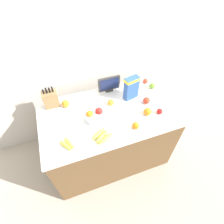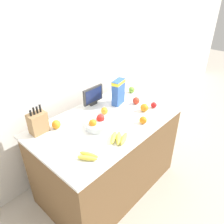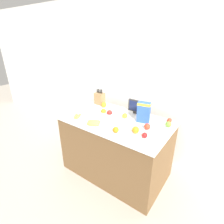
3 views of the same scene
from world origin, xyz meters
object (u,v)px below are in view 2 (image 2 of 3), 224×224
at_px(fruit_bowl, 98,124).
at_px(apple_rear, 154,105).
at_px(apple_near_bananas, 136,101).
at_px(apple_leftmost, 122,88).
at_px(orange_front_left, 143,120).
at_px(orange_mid_left, 144,108).
at_px(cereal_box, 118,91).
at_px(orange_front_right, 104,111).
at_px(banana_bunch_right, 119,138).
at_px(small_monitor, 93,95).
at_px(orange_back_center, 56,124).
at_px(knife_block, 38,123).
at_px(apple_rightmost, 132,90).
at_px(banana_bunch_left, 88,156).

distance_m(fruit_bowl, apple_rear, 0.71).
bearing_deg(apple_near_bananas, apple_leftmost, 64.37).
bearing_deg(orange_front_left, apple_near_bananas, 46.68).
relative_size(apple_leftmost, orange_mid_left, 0.76).
distance_m(cereal_box, orange_front_right, 0.30).
relative_size(cereal_box, banana_bunch_right, 1.25).
height_order(cereal_box, apple_leftmost, cereal_box).
height_order(small_monitor, orange_mid_left, small_monitor).
xyz_separation_m(cereal_box, apple_near_bananas, (0.13, -0.16, -0.12)).
xyz_separation_m(cereal_box, apple_rear, (0.20, -0.35, -0.12)).
height_order(banana_bunch_right, orange_back_center, orange_back_center).
relative_size(fruit_bowl, orange_back_center, 2.89).
bearing_deg(apple_near_bananas, small_monitor, 134.54).
distance_m(knife_block, cereal_box, 0.93).
distance_m(banana_bunch_right, apple_rightmost, 0.98).
xyz_separation_m(cereal_box, orange_front_left, (-0.14, -0.45, -0.12)).
distance_m(small_monitor, apple_rear, 0.68).
bearing_deg(banana_bunch_right, banana_bunch_left, 175.52).
bearing_deg(orange_back_center, cereal_box, -8.40).
bearing_deg(apple_near_bananas, cereal_box, 130.81).
height_order(orange_front_right, orange_front_left, same).
bearing_deg(banana_bunch_left, knife_block, 96.33).
relative_size(banana_bunch_right, orange_front_left, 3.08).
bearing_deg(orange_mid_left, knife_block, 152.70).
relative_size(knife_block, apple_rear, 4.76).
relative_size(apple_rear, orange_back_center, 0.76).
bearing_deg(apple_leftmost, orange_back_center, -175.91).
relative_size(orange_front_right, orange_front_left, 1.00).
height_order(knife_block, orange_mid_left, knife_block).
xyz_separation_m(apple_near_bananas, orange_back_center, (-0.90, 0.27, 0.00)).
distance_m(knife_block, banana_bunch_right, 0.75).
relative_size(small_monitor, cereal_box, 0.95).
xyz_separation_m(apple_leftmost, orange_mid_left, (-0.24, -0.51, 0.01)).
relative_size(apple_leftmost, orange_back_center, 0.77).
bearing_deg(banana_bunch_right, orange_front_right, 59.66).
relative_size(banana_bunch_left, orange_mid_left, 2.10).
relative_size(fruit_bowl, banana_bunch_right, 1.08).
relative_size(knife_block, banana_bunch_right, 1.35).
bearing_deg(orange_front_left, knife_block, 140.63).
height_order(cereal_box, apple_rear, cereal_box).
xyz_separation_m(orange_back_center, orange_front_right, (0.50, -0.15, -0.01)).
relative_size(knife_block, small_monitor, 1.14).
height_order(small_monitor, cereal_box, cereal_box).
distance_m(apple_near_bananas, apple_rightmost, 0.29).
bearing_deg(apple_rear, orange_back_center, 154.13).
xyz_separation_m(apple_leftmost, orange_back_center, (-1.07, -0.08, 0.01)).
xyz_separation_m(small_monitor, orange_back_center, (-0.56, -0.08, -0.07)).
bearing_deg(apple_rightmost, apple_leftmost, 103.98).
xyz_separation_m(banana_bunch_right, orange_back_center, (-0.26, 0.56, 0.02)).
bearing_deg(banana_bunch_right, apple_near_bananas, 24.38).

